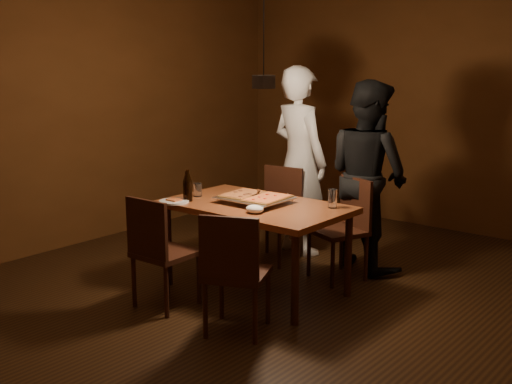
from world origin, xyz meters
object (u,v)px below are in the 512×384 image
Objects in this scene: pendant_lamp at (264,80)px; diner_white at (299,161)px; plate_slice at (174,201)px; diner_dark at (368,175)px; chair_far_left at (278,205)px; chair_far_right at (346,219)px; chair_near_left at (157,243)px; pizza_tray at (255,200)px; chair_near_right at (234,263)px; beer_bottle_b at (188,186)px; beer_bottle_a at (187,186)px; dining_table at (256,213)px.

diner_white is at bearing 113.16° from pendant_lamp.
plate_slice is 1.53m from diner_white.
chair_far_left is at bearing 42.29° from diner_dark.
plate_slice is at bearing 71.52° from chair_far_right.
chair_near_left is 1.95× the size of plate_slice.
chair_near_right is at bearing -64.08° from pizza_tray.
chair_near_left is 0.78m from chair_near_right.
chair_near_left is at bearing 155.65° from chair_near_right.
diner_white is 1.57m from pendant_lamp.
diner_dark is (0.96, 1.53, 0.11)m from plate_slice.
diner_dark is at bearing 57.91° from beer_bottle_b.
diner_dark reaches higher than beer_bottle_a.
diner_dark is at bearing 79.55° from pendant_lamp.
chair_near_right is 1.17m from beer_bottle_a.
chair_near_right reaches higher than dining_table.
diner_white is at bearing 21.00° from diner_dark.
pizza_tray is (0.36, -0.79, 0.24)m from chair_far_left.
diner_white is at bearing -3.62° from chair_far_right.
diner_white is at bearing 83.08° from beer_bottle_a.
diner_white is (-0.33, 1.10, 0.15)m from pizza_tray.
chair_far_right is 0.31× the size of diner_dark.
dining_table is at bearing 90.45° from diner_dark.
beer_bottle_a reaches higher than chair_far_right.
chair_near_left is at bearing 86.30° from chair_far_right.
chair_far_left is 1.95× the size of plate_slice.
chair_near_right is at bearing -67.27° from pendant_lamp.
beer_bottle_a is at bearing -153.43° from dining_table.
beer_bottle_a is at bearing 74.87° from plate_slice.
chair_far_right is at bearing 67.84° from chair_near_right.
beer_bottle_b reaches higher than chair_near_right.
diner_white is 1.69× the size of pendant_lamp.
chair_far_left is 1.14m from beer_bottle_a.
chair_far_left is 1.95× the size of beer_bottle_a.
beer_bottle_b is 0.17m from plate_slice.
beer_bottle_b is 1.07× the size of plate_slice.
beer_bottle_a is (-0.50, -0.29, 0.10)m from pizza_tray.
pizza_tray is (-0.48, 0.82, 0.24)m from chair_near_right.
plate_slice is (-0.03, -0.12, -0.11)m from beer_bottle_a.
beer_bottle_a is (-0.98, 0.53, 0.34)m from chair_near_right.
pendant_lamp is at bearing 13.24° from beer_bottle_a.
plate_slice is at bearing -145.65° from dining_table.
pendant_lamp is (0.52, -1.23, 0.83)m from diner_white.
chair_far_right is at bearing 170.34° from chair_far_left.
pendant_lamp is (-0.24, -0.87, 1.22)m from chair_far_right.
chair_near_right reaches higher than plate_slice.
chair_far_right is 2.19× the size of plate_slice.
beer_bottle_a is (-0.93, -1.03, 0.34)m from chair_far_right.
beer_bottle_a is 1.69m from diner_dark.
dining_table is 2.70× the size of chair_near_right.
chair_far_right reaches higher than dining_table.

